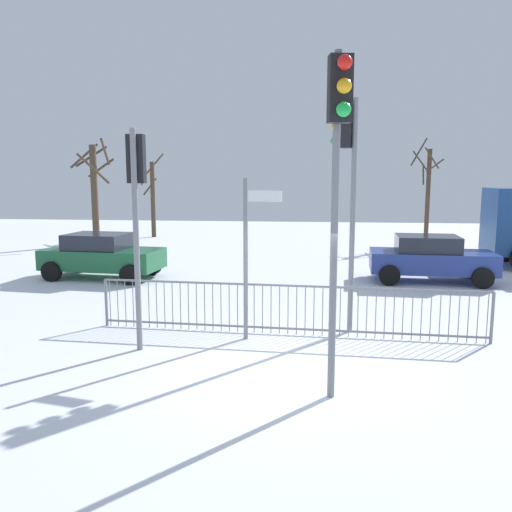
% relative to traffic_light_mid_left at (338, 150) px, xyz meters
% --- Properties ---
extents(ground_plane, '(60.00, 60.00, 0.00)m').
position_rel_traffic_light_mid_left_xyz_m(ground_plane, '(-0.82, 1.17, -3.68)').
color(ground_plane, white).
extents(traffic_light_mid_left, '(0.35, 0.56, 5.05)m').
position_rel_traffic_light_mid_left_xyz_m(traffic_light_mid_left, '(0.00, 0.00, 0.00)').
color(traffic_light_mid_left, slate).
rests_on(traffic_light_mid_left, ground).
extents(traffic_light_rear_left, '(0.33, 0.57, 4.19)m').
position_rel_traffic_light_mid_left_xyz_m(traffic_light_rear_left, '(-3.64, 2.09, -0.61)').
color(traffic_light_rear_left, slate).
rests_on(traffic_light_rear_left, ground).
extents(traffic_light_mid_right, '(0.54, 0.38, 4.90)m').
position_rel_traffic_light_mid_left_xyz_m(traffic_light_mid_right, '(0.36, 3.63, -0.11)').
color(traffic_light_mid_right, slate).
rests_on(traffic_light_mid_right, ground).
extents(direction_sign_post, '(0.78, 0.21, 3.28)m').
position_rel_traffic_light_mid_left_xyz_m(direction_sign_post, '(-1.62, 2.83, -1.85)').
color(direction_sign_post, slate).
rests_on(direction_sign_post, ground).
extents(pedestrian_guard_railing, '(8.22, 0.47, 1.07)m').
position_rel_traffic_light_mid_left_xyz_m(pedestrian_guard_railing, '(-0.83, 3.26, -3.13)').
color(pedestrian_guard_railing, slate).
rests_on(pedestrian_guard_railing, ground).
extents(car_green_mid, '(3.95, 2.23, 1.47)m').
position_rel_traffic_light_mid_left_xyz_m(car_green_mid, '(-7.22, 8.81, -2.92)').
color(car_green_mid, '#195933').
rests_on(car_green_mid, ground).
extents(car_blue_near, '(3.89, 2.12, 1.47)m').
position_rel_traffic_light_mid_left_xyz_m(car_blue_near, '(3.38, 9.37, -2.92)').
color(car_blue_near, navy).
rests_on(car_blue_near, ground).
extents(bare_tree_left, '(1.23, 1.33, 4.59)m').
position_rel_traffic_light_mid_left_xyz_m(bare_tree_left, '(-9.16, 20.56, -1.43)').
color(bare_tree_left, '#473828').
rests_on(bare_tree_left, ground).
extents(bare_tree_centre, '(1.61, 1.67, 5.20)m').
position_rel_traffic_light_mid_left_xyz_m(bare_tree_centre, '(5.17, 18.86, -1.11)').
color(bare_tree_centre, '#473828').
rests_on(bare_tree_centre, ground).
extents(bare_tree_right, '(2.09, 2.09, 5.12)m').
position_rel_traffic_light_mid_left_xyz_m(bare_tree_right, '(-11.03, 17.32, -0.95)').
color(bare_tree_right, '#473828').
rests_on(bare_tree_right, ground).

